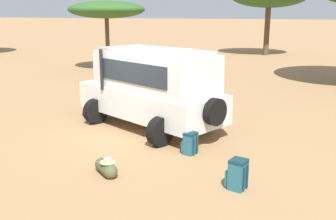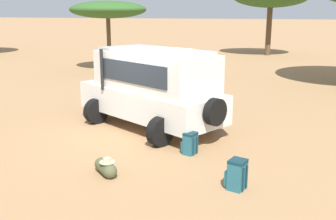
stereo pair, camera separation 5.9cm
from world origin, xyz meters
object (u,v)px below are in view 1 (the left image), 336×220
safari_vehicle (152,87)px  duffel_bag_low_black_case (106,167)px  backpack_beside_front_wheel (190,144)px  backpack_cluster_center (237,175)px  acacia_tree_left_mid (106,10)px

safari_vehicle → duffel_bag_low_black_case: safari_vehicle is taller
backpack_beside_front_wheel → backpack_cluster_center: size_ratio=0.90×
backpack_beside_front_wheel → backpack_cluster_center: bearing=-50.3°
backpack_beside_front_wheel → duffel_bag_low_black_case: bearing=-129.4°
duffel_bag_low_black_case → acacia_tree_left_mid: acacia_tree_left_mid is taller
backpack_cluster_center → duffel_bag_low_black_case: 2.88m
backpack_cluster_center → acacia_tree_left_mid: acacia_tree_left_mid is taller
backpack_cluster_center → acacia_tree_left_mid: bearing=123.8°
backpack_cluster_center → acacia_tree_left_mid: 17.55m
safari_vehicle → acacia_tree_left_mid: (-6.52, 10.76, 2.28)m
safari_vehicle → acacia_tree_left_mid: acacia_tree_left_mid is taller
duffel_bag_low_black_case → acacia_tree_left_mid: (-6.71, 14.45, 3.41)m
backpack_beside_front_wheel → duffel_bag_low_black_case: size_ratio=0.83×
backpack_beside_front_wheel → backpack_cluster_center: (1.40, -1.68, 0.03)m
safari_vehicle → backpack_cluster_center: size_ratio=8.40×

